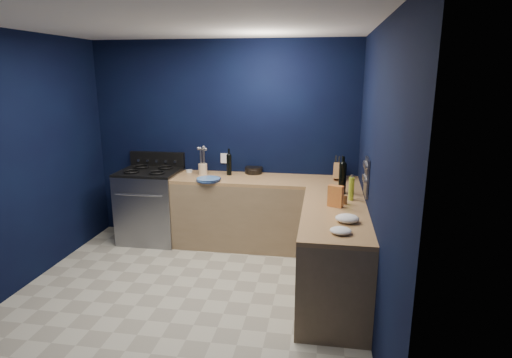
% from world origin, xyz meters
% --- Properties ---
extents(floor, '(3.50, 3.50, 0.02)m').
position_xyz_m(floor, '(0.00, 0.00, -0.01)').
color(floor, '#B0AD9A').
rests_on(floor, ground).
extents(ceiling, '(3.50, 3.50, 0.02)m').
position_xyz_m(ceiling, '(0.00, 0.00, 2.61)').
color(ceiling, silver).
rests_on(ceiling, ground).
extents(wall_back, '(3.50, 0.02, 2.60)m').
position_xyz_m(wall_back, '(0.00, 1.76, 1.30)').
color(wall_back, black).
rests_on(wall_back, ground).
extents(wall_right, '(0.02, 3.50, 2.60)m').
position_xyz_m(wall_right, '(1.76, 0.00, 1.30)').
color(wall_right, black).
rests_on(wall_right, ground).
extents(wall_left, '(0.02, 3.50, 2.60)m').
position_xyz_m(wall_left, '(-1.76, 0.00, 1.30)').
color(wall_left, black).
rests_on(wall_left, ground).
extents(wall_front, '(3.50, 0.02, 2.60)m').
position_xyz_m(wall_front, '(0.00, -1.76, 1.30)').
color(wall_front, black).
rests_on(wall_front, ground).
extents(cab_back, '(2.30, 0.63, 0.86)m').
position_xyz_m(cab_back, '(0.60, 1.44, 0.43)').
color(cab_back, '#8A7051').
rests_on(cab_back, floor).
extents(top_back, '(2.30, 0.63, 0.04)m').
position_xyz_m(top_back, '(0.60, 1.44, 0.88)').
color(top_back, brown).
rests_on(top_back, cab_back).
extents(cab_right, '(0.63, 1.67, 0.86)m').
position_xyz_m(cab_right, '(1.44, 0.29, 0.43)').
color(cab_right, '#8A7051').
rests_on(cab_right, floor).
extents(top_right, '(0.63, 1.67, 0.04)m').
position_xyz_m(top_right, '(1.44, 0.29, 0.88)').
color(top_right, brown).
rests_on(top_right, cab_right).
extents(gas_range, '(0.76, 0.66, 0.92)m').
position_xyz_m(gas_range, '(-0.93, 1.42, 0.46)').
color(gas_range, gray).
rests_on(gas_range, floor).
extents(oven_door, '(0.59, 0.02, 0.42)m').
position_xyz_m(oven_door, '(-0.93, 1.10, 0.45)').
color(oven_door, black).
rests_on(oven_door, gas_range).
extents(cooktop, '(0.76, 0.66, 0.03)m').
position_xyz_m(cooktop, '(-0.93, 1.42, 0.94)').
color(cooktop, black).
rests_on(cooktop, gas_range).
extents(backguard, '(0.76, 0.06, 0.20)m').
position_xyz_m(backguard, '(-0.93, 1.72, 1.04)').
color(backguard, black).
rests_on(backguard, gas_range).
extents(spice_panel, '(0.02, 0.28, 0.38)m').
position_xyz_m(spice_panel, '(1.74, 0.55, 1.18)').
color(spice_panel, gray).
rests_on(spice_panel, wall_right).
extents(wall_outlet, '(0.09, 0.02, 0.13)m').
position_xyz_m(wall_outlet, '(0.00, 1.74, 1.08)').
color(wall_outlet, white).
rests_on(wall_outlet, wall_back).
extents(plate_stack, '(0.35, 0.35, 0.04)m').
position_xyz_m(plate_stack, '(-0.07, 1.20, 0.92)').
color(plate_stack, '#445BAA').
rests_on(plate_stack, top_back).
extents(ramekin, '(0.09, 0.09, 0.03)m').
position_xyz_m(ramekin, '(-0.45, 1.62, 0.92)').
color(ramekin, white).
rests_on(ramekin, top_back).
extents(utensil_crock, '(0.12, 0.12, 0.14)m').
position_xyz_m(utensil_crock, '(-0.24, 1.53, 0.97)').
color(utensil_crock, beige).
rests_on(utensil_crock, top_back).
extents(wine_bottle_back, '(0.08, 0.08, 0.26)m').
position_xyz_m(wine_bottle_back, '(0.11, 1.55, 1.03)').
color(wine_bottle_back, black).
rests_on(wine_bottle_back, top_back).
extents(lemon_basket, '(0.23, 0.23, 0.09)m').
position_xyz_m(lemon_basket, '(0.41, 1.69, 0.94)').
color(lemon_basket, black).
rests_on(lemon_basket, top_back).
extents(knife_block, '(0.14, 0.25, 0.25)m').
position_xyz_m(knife_block, '(1.50, 1.55, 1.00)').
color(knife_block, brown).
rests_on(knife_block, top_back).
extents(wine_bottle_right, '(0.09, 0.09, 0.33)m').
position_xyz_m(wine_bottle_right, '(1.52, 0.90, 1.07)').
color(wine_bottle_right, black).
rests_on(wine_bottle_right, top_right).
extents(oil_bottle, '(0.06, 0.06, 0.24)m').
position_xyz_m(oil_bottle, '(1.60, 0.67, 1.02)').
color(oil_bottle, '#90A524').
rests_on(oil_bottle, top_right).
extents(spice_jar_near, '(0.05, 0.05, 0.09)m').
position_xyz_m(spice_jar_near, '(1.54, 0.51, 0.95)').
color(spice_jar_near, olive).
rests_on(spice_jar_near, top_right).
extents(spice_jar_far, '(0.05, 0.05, 0.08)m').
position_xyz_m(spice_jar_far, '(1.42, 0.51, 0.94)').
color(spice_jar_far, olive).
rests_on(spice_jar_far, top_right).
extents(crouton_bag, '(0.16, 0.12, 0.21)m').
position_xyz_m(crouton_bag, '(1.44, 0.42, 1.01)').
color(crouton_bag, '#B31F24').
rests_on(crouton_bag, top_right).
extents(towel_front, '(0.26, 0.25, 0.07)m').
position_xyz_m(towel_front, '(1.53, -0.03, 0.94)').
color(towel_front, white).
rests_on(towel_front, top_right).
extents(towel_end, '(0.23, 0.22, 0.05)m').
position_xyz_m(towel_end, '(1.47, -0.31, 0.93)').
color(towel_end, white).
rests_on(towel_end, top_right).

